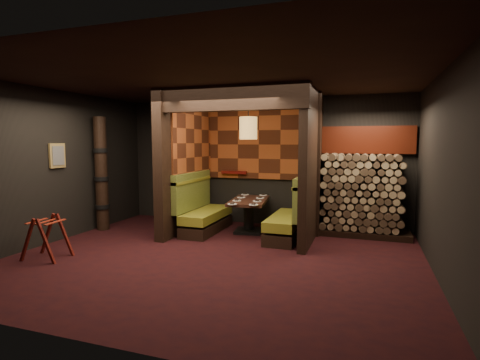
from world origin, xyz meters
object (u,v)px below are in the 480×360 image
(dining_table, at_px, (249,211))
(totem_column, at_px, (101,175))
(luggage_rack, at_px, (47,236))
(firewood_stack, at_px, (365,195))
(pendant_lamp, at_px, (248,128))
(booth_bench_left, at_px, (202,212))
(booth_bench_right, at_px, (291,218))

(dining_table, relative_size, totem_column, 0.58)
(dining_table, xyz_separation_m, luggage_rack, (-2.55, -2.73, -0.09))
(luggage_rack, height_order, firewood_stack, firewood_stack)
(pendant_lamp, xyz_separation_m, firewood_stack, (2.28, 0.54, -1.33))
(booth_bench_left, bearing_deg, dining_table, 12.51)
(dining_table, xyz_separation_m, pendant_lamp, (0.00, -0.05, 1.70))
(luggage_rack, bearing_deg, pendant_lamp, 46.39)
(booth_bench_right, xyz_separation_m, pendant_lamp, (-0.93, 0.16, 1.75))
(pendant_lamp, height_order, totem_column, pendant_lamp)
(dining_table, height_order, luggage_rack, luggage_rack)
(booth_bench_right, bearing_deg, firewood_stack, 27.35)
(luggage_rack, bearing_deg, booth_bench_left, 57.72)
(dining_table, height_order, firewood_stack, firewood_stack)
(totem_column, relative_size, firewood_stack, 1.39)
(booth_bench_right, bearing_deg, luggage_rack, -144.15)
(booth_bench_right, relative_size, dining_table, 1.15)
(luggage_rack, bearing_deg, dining_table, 46.92)
(booth_bench_left, relative_size, dining_table, 1.15)
(pendant_lamp, distance_m, firewood_stack, 2.70)
(pendant_lamp, bearing_deg, booth_bench_right, -10.00)
(booth_bench_right, bearing_deg, pendant_lamp, 170.00)
(booth_bench_right, distance_m, firewood_stack, 1.58)
(booth_bench_left, bearing_deg, pendant_lamp, 9.65)
(pendant_lamp, bearing_deg, totem_column, -166.84)
(dining_table, bearing_deg, booth_bench_right, -12.96)
(dining_table, bearing_deg, pendant_lamp, -90.00)
(firewood_stack, bearing_deg, luggage_rack, -146.37)
(booth_bench_left, height_order, booth_bench_right, same)
(booth_bench_left, relative_size, totem_column, 0.67)
(booth_bench_right, bearing_deg, dining_table, 167.04)
(firewood_stack, bearing_deg, dining_table, -167.98)
(booth_bench_right, relative_size, totem_column, 0.67)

